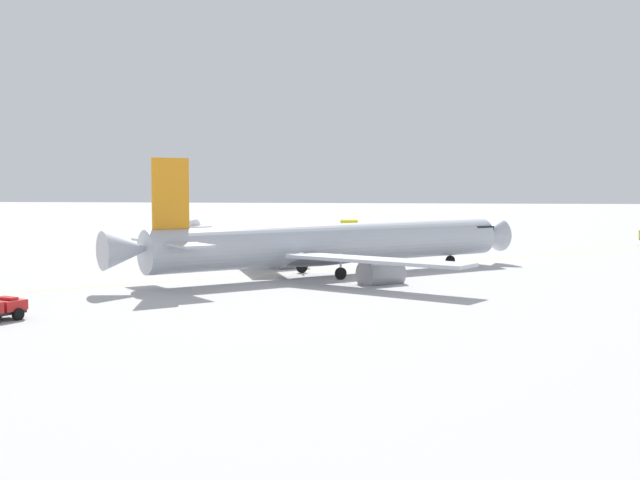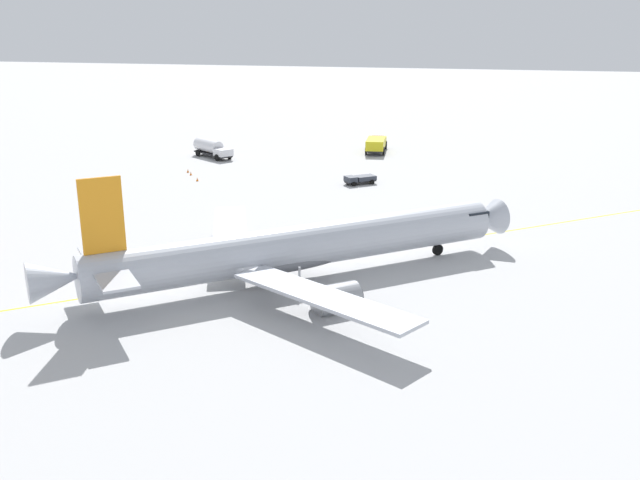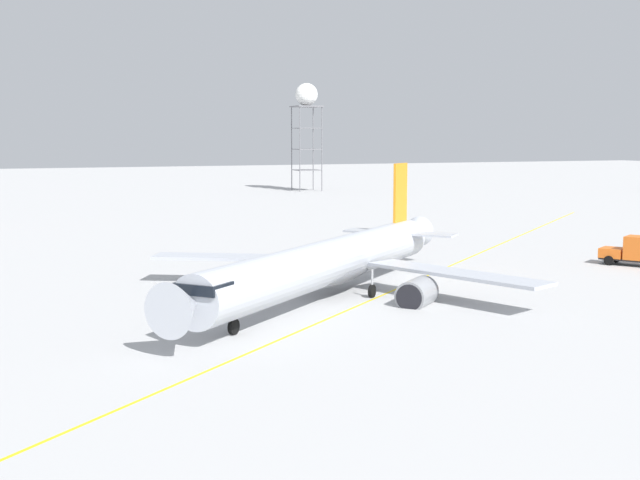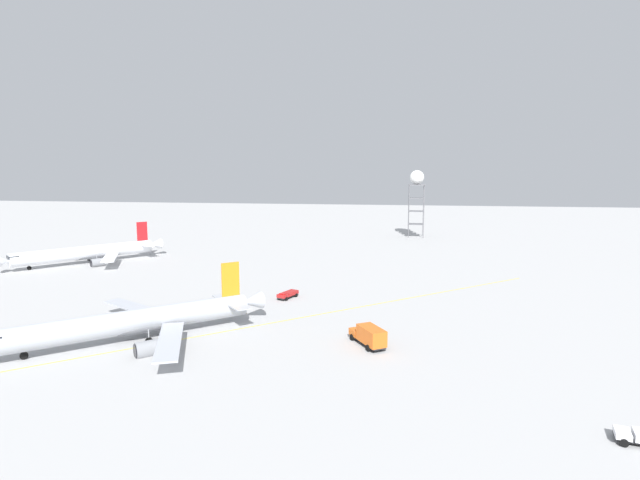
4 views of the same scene
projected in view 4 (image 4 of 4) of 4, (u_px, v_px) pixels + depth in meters
The scene contains 7 objects.
ground_plane at pixel (167, 332), 81.52m from camera, with size 600.00×600.00×0.00m, color #B2B2B2.
airliner_main at pixel (134, 323), 77.50m from camera, with size 31.95×35.29×11.08m.
airliner_secondary at pixel (88, 253), 141.18m from camera, with size 36.29×30.84×10.67m.
catering_truck_truck at pixel (369, 335), 74.95m from camera, with size 7.89×6.21×3.10m.
ops_pickup_truck at pixel (288, 294), 102.97m from camera, with size 5.64×3.79×1.41m.
radar_tower at pixel (417, 182), 193.11m from camera, with size 6.52×6.52×26.09m.
taxiway_centreline at pixel (162, 343), 76.58m from camera, with size 113.31×130.77×0.01m.
Camera 4 is at (-73.74, -36.96, 26.54)m, focal length 27.92 mm.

